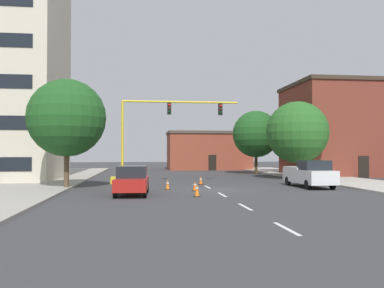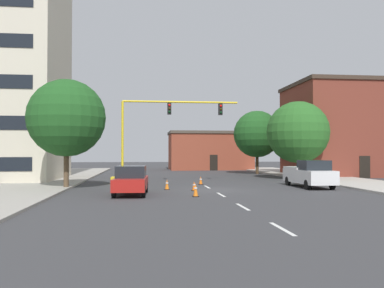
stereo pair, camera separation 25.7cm
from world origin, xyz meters
The scene contains 19 objects.
ground_plane centered at (0.00, 0.00, 0.00)m, with size 160.00×160.00×0.00m, color #38383A.
sidewalk_left centered at (-12.69, 8.00, 0.07)m, with size 6.00×56.00×0.14m, color #9E998E.
sidewalk_right centered at (12.69, 8.00, 0.07)m, with size 6.00×56.00×0.14m, color #B2ADA3.
lane_stripe_seg_0 centered at (0.00, -14.00, 0.00)m, with size 0.16×2.40×0.01m, color silver.
lane_stripe_seg_1 centered at (0.00, -8.50, 0.00)m, with size 0.16×2.40×0.01m, color silver.
lane_stripe_seg_2 centered at (0.00, -3.00, 0.00)m, with size 0.16×2.40×0.01m, color silver.
lane_stripe_seg_3 centered at (0.00, 2.50, 0.00)m, with size 0.16×2.40×0.01m, color silver.
building_brick_center centered at (5.03, 32.83, 2.81)m, with size 12.15×7.54×5.59m.
building_row_right centered at (16.92, 15.61, 5.08)m, with size 10.80×10.14×10.13m.
traffic_signal_gantry centered at (-4.96, 6.62, 2.33)m, with size 10.49×1.20×6.83m.
tree_right_far centered at (8.55, 19.53, 4.69)m, with size 5.49×5.49×7.44m.
tree_right_mid centered at (9.88, 10.05, 4.46)m, with size 5.87×5.87×7.40m.
tree_left_near centered at (-10.01, 2.08, 4.94)m, with size 5.42×5.42×7.66m.
pickup_truck_white centered at (7.32, 1.29, 0.97)m, with size 2.07×5.42×1.99m.
sedan_red_near_left centered at (-5.37, -2.47, 0.89)m, with size 2.07×4.59×1.74m.
traffic_cone_roadside_a centered at (-3.05, 0.69, 0.35)m, with size 0.36×0.36×0.71m.
traffic_cone_roadside_b centered at (-1.65, -3.92, 0.38)m, with size 0.36×0.36×0.78m.
traffic_cone_roadside_c centered at (-0.16, 4.78, 0.33)m, with size 0.36×0.36×0.67m.
traffic_cone_roadside_d centered at (-1.31, -0.36, 0.31)m, with size 0.36×0.36×0.63m.
Camera 1 is at (-4.82, -27.21, 2.56)m, focal length 38.24 mm.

